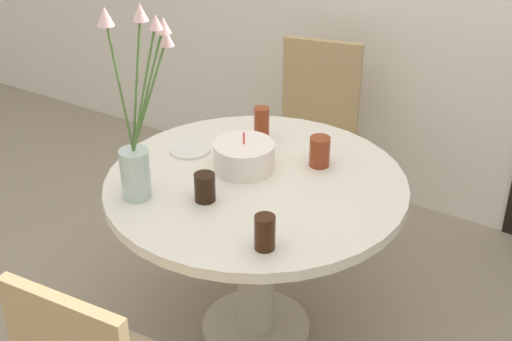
{
  "coord_description": "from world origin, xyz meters",
  "views": [
    {
      "loc": [
        1.17,
        -1.9,
        2.02
      ],
      "look_at": [
        0.0,
        0.0,
        0.75
      ],
      "focal_mm": 50.0,
      "sensor_mm": 36.0,
      "label": 1
    }
  ],
  "objects_px": {
    "flower_vase": "(137,136)",
    "drink_glass_0": "(265,232)",
    "birthday_cake": "(244,156)",
    "drink_glass_1": "(320,152)",
    "drink_glass_2": "(205,187)",
    "chair_near_front": "(315,126)",
    "drink_glass_3": "(262,124)",
    "side_plate": "(190,150)"
  },
  "relations": [
    {
      "from": "side_plate",
      "to": "drink_glass_0",
      "type": "bearing_deg",
      "value": -34.55
    },
    {
      "from": "flower_vase",
      "to": "drink_glass_1",
      "type": "bearing_deg",
      "value": 50.59
    },
    {
      "from": "flower_vase",
      "to": "drink_glass_3",
      "type": "distance_m",
      "value": 0.63
    },
    {
      "from": "drink_glass_0",
      "to": "birthday_cake",
      "type": "bearing_deg",
      "value": 129.78
    },
    {
      "from": "side_plate",
      "to": "drink_glass_0",
      "type": "relative_size",
      "value": 1.4
    },
    {
      "from": "flower_vase",
      "to": "side_plate",
      "type": "relative_size",
      "value": 4.18
    },
    {
      "from": "chair_near_front",
      "to": "birthday_cake",
      "type": "xyz_separation_m",
      "value": [
        0.13,
        -0.84,
        0.25
      ]
    },
    {
      "from": "birthday_cake",
      "to": "drink_glass_3",
      "type": "distance_m",
      "value": 0.25
    },
    {
      "from": "drink_glass_2",
      "to": "drink_glass_3",
      "type": "xyz_separation_m",
      "value": [
        -0.07,
        0.5,
        0.02
      ]
    },
    {
      "from": "chair_near_front",
      "to": "drink_glass_3",
      "type": "distance_m",
      "value": 0.66
    },
    {
      "from": "drink_glass_3",
      "to": "birthday_cake",
      "type": "bearing_deg",
      "value": -73.73
    },
    {
      "from": "drink_glass_1",
      "to": "drink_glass_2",
      "type": "distance_m",
      "value": 0.48
    },
    {
      "from": "flower_vase",
      "to": "drink_glass_3",
      "type": "height_order",
      "value": "flower_vase"
    },
    {
      "from": "drink_glass_1",
      "to": "drink_glass_3",
      "type": "height_order",
      "value": "drink_glass_3"
    },
    {
      "from": "drink_glass_2",
      "to": "birthday_cake",
      "type": "bearing_deg",
      "value": 90.74
    },
    {
      "from": "chair_near_front",
      "to": "drink_glass_2",
      "type": "bearing_deg",
      "value": -96.5
    },
    {
      "from": "birthday_cake",
      "to": "drink_glass_2",
      "type": "relative_size",
      "value": 2.25
    },
    {
      "from": "flower_vase",
      "to": "drink_glass_2",
      "type": "xyz_separation_m",
      "value": [
        0.21,
        0.09,
        -0.18
      ]
    },
    {
      "from": "flower_vase",
      "to": "drink_glass_3",
      "type": "bearing_deg",
      "value": 77.43
    },
    {
      "from": "drink_glass_0",
      "to": "drink_glass_1",
      "type": "height_order",
      "value": "same"
    },
    {
      "from": "flower_vase",
      "to": "drink_glass_0",
      "type": "bearing_deg",
      "value": -4.69
    },
    {
      "from": "birthday_cake",
      "to": "drink_glass_3",
      "type": "height_order",
      "value": "birthday_cake"
    },
    {
      "from": "side_plate",
      "to": "flower_vase",
      "type": "bearing_deg",
      "value": -81.06
    },
    {
      "from": "chair_near_front",
      "to": "flower_vase",
      "type": "height_order",
      "value": "flower_vase"
    },
    {
      "from": "chair_near_front",
      "to": "drink_glass_1",
      "type": "bearing_deg",
      "value": -75.36
    },
    {
      "from": "birthday_cake",
      "to": "flower_vase",
      "type": "xyz_separation_m",
      "value": [
        -0.2,
        -0.35,
        0.18
      ]
    },
    {
      "from": "drink_glass_1",
      "to": "drink_glass_2",
      "type": "relative_size",
      "value": 1.15
    },
    {
      "from": "side_plate",
      "to": "birthday_cake",
      "type": "bearing_deg",
      "value": -2.47
    },
    {
      "from": "birthday_cake",
      "to": "side_plate",
      "type": "xyz_separation_m",
      "value": [
        -0.26,
        0.01,
        -0.05
      ]
    },
    {
      "from": "drink_glass_0",
      "to": "drink_glass_3",
      "type": "xyz_separation_m",
      "value": [
        -0.4,
        0.63,
        0.01
      ]
    },
    {
      "from": "chair_near_front",
      "to": "birthday_cake",
      "type": "bearing_deg",
      "value": -94.62
    },
    {
      "from": "flower_vase",
      "to": "side_plate",
      "type": "distance_m",
      "value": 0.43
    },
    {
      "from": "drink_glass_0",
      "to": "chair_near_front",
      "type": "bearing_deg",
      "value": 110.37
    },
    {
      "from": "drink_glass_0",
      "to": "flower_vase",
      "type": "bearing_deg",
      "value": 175.31
    },
    {
      "from": "drink_glass_0",
      "to": "drink_glass_2",
      "type": "relative_size",
      "value": 1.14
    },
    {
      "from": "flower_vase",
      "to": "drink_glass_0",
      "type": "distance_m",
      "value": 0.56
    },
    {
      "from": "flower_vase",
      "to": "drink_glass_3",
      "type": "relative_size",
      "value": 4.86
    },
    {
      "from": "drink_glass_2",
      "to": "drink_glass_3",
      "type": "height_order",
      "value": "drink_glass_3"
    },
    {
      "from": "drink_glass_0",
      "to": "side_plate",
      "type": "bearing_deg",
      "value": 145.45
    },
    {
      "from": "chair_near_front",
      "to": "drink_glass_2",
      "type": "relative_size",
      "value": 9.0
    },
    {
      "from": "drink_glass_1",
      "to": "drink_glass_3",
      "type": "bearing_deg",
      "value": 166.87
    },
    {
      "from": "drink_glass_1",
      "to": "drink_glass_2",
      "type": "xyz_separation_m",
      "value": [
        -0.22,
        -0.43,
        -0.01
      ]
    }
  ]
}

